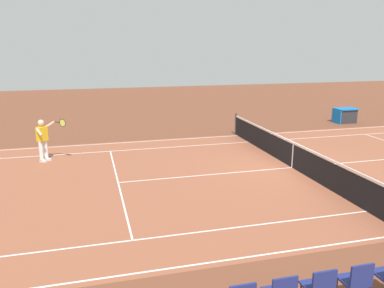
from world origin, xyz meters
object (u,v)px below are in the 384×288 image
at_px(tennis_player_near, 43,138).
at_px(spectator_chair_4, 356,280).
at_px(tennis_ball, 299,145).
at_px(tennis_net, 293,155).
at_px(spectator_chair_5, 320,287).
at_px(equipment_cart_tarped, 345,115).

relative_size(tennis_player_near, spectator_chair_4, 1.93).
height_order(tennis_player_near, tennis_ball, tennis_player_near).
height_order(tennis_ball, spectator_chair_4, spectator_chair_4).
distance_m(tennis_net, spectator_chair_5, 8.35).
bearing_deg(equipment_cart_tarped, tennis_player_near, 13.12).
xyz_separation_m(tennis_net, tennis_ball, (-1.90, -2.79, -0.46)).
bearing_deg(spectator_chair_4, spectator_chair_5, 0.00).
height_order(tennis_ball, spectator_chair_5, spectator_chair_5).
relative_size(spectator_chair_5, equipment_cart_tarped, 0.70).
distance_m(tennis_ball, spectator_chair_4, 11.39).
bearing_deg(spectator_chair_5, tennis_net, -116.02).
xyz_separation_m(tennis_net, spectator_chair_5, (3.67, 7.51, 0.03)).
distance_m(tennis_net, equipment_cart_tarped, 10.16).
bearing_deg(tennis_ball, spectator_chair_5, 61.62).
distance_m(tennis_ball, spectator_chair_5, 11.71).
xyz_separation_m(spectator_chair_4, equipment_cart_tarped, (-10.25, -14.57, -0.08)).
xyz_separation_m(tennis_net, spectator_chair_4, (2.95, 7.51, 0.03)).
bearing_deg(tennis_player_near, equipment_cart_tarped, -166.88).
distance_m(tennis_net, tennis_ball, 3.40).
bearing_deg(tennis_player_near, tennis_net, 159.92).
height_order(tennis_player_near, equipment_cart_tarped, tennis_player_near).
bearing_deg(tennis_ball, tennis_player_near, -2.56).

